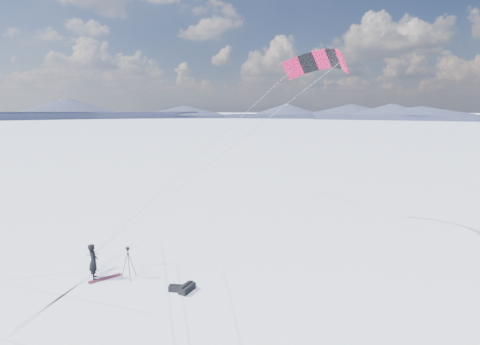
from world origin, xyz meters
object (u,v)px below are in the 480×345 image
snowboard (105,278)px  gear_bag_a (187,288)px  gear_bag_b (177,288)px  snowkiter (95,278)px  tripod (128,258)px

snowboard → gear_bag_a: bearing=-52.3°
gear_bag_a → gear_bag_b: size_ratio=1.21×
gear_bag_b → gear_bag_a: bearing=2.0°
snowkiter → gear_bag_b: snowkiter is taller
snowboard → gear_bag_b: bearing=-53.6°
snowboard → gear_bag_a: (3.11, -3.08, 0.15)m
tripod → gear_bag_a: 3.40m
gear_bag_a → gear_bag_b: 0.49m
tripod → gear_bag_a: bearing=-76.8°
snowkiter → tripod: 1.99m
snowkiter → gear_bag_a: size_ratio=1.94×
tripod → gear_bag_b: 2.97m
gear_bag_a → snowkiter: bearing=103.1°
gear_bag_a → gear_bag_b: (-0.40, 0.27, -0.03)m
snowkiter → gear_bag_b: 4.42m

